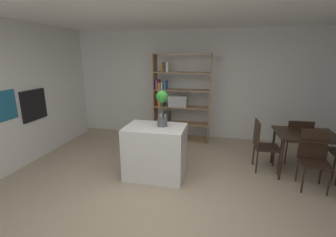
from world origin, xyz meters
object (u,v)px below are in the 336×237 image
(potted_plant_on_island, at_px, (162,105))
(dining_chair_island_side, at_px, (262,142))
(kitchen_island, at_px, (155,152))
(dining_table, at_px, (306,138))
(dining_chair_near, at_px, (314,154))
(open_bookshelf, at_px, (176,99))
(dining_chair_far, at_px, (297,137))
(built_in_oven, at_px, (34,105))

(potted_plant_on_island, bearing_deg, dining_chair_island_side, 19.10)
(kitchen_island, relative_size, dining_table, 1.02)
(dining_chair_island_side, relative_size, dining_chair_near, 1.00)
(potted_plant_on_island, distance_m, open_bookshelf, 1.90)
(dining_chair_far, xyz_separation_m, dining_chair_island_side, (-0.72, -0.44, 0.00))
(built_in_oven, height_order, dining_chair_far, built_in_oven)
(dining_chair_far, bearing_deg, dining_table, 88.24)
(dining_chair_near, bearing_deg, dining_chair_island_side, 152.08)
(dining_chair_island_side, bearing_deg, built_in_oven, 93.49)
(built_in_oven, distance_m, dining_table, 5.14)
(kitchen_island, xyz_separation_m, dining_chair_far, (2.55, 1.09, 0.09))
(dining_table, relative_size, dining_chair_island_side, 1.06)
(open_bookshelf, distance_m, dining_chair_island_side, 2.29)
(kitchen_island, xyz_separation_m, open_bookshelf, (0.00, 1.94, 0.57))
(built_in_oven, xyz_separation_m, kitchen_island, (2.55, -0.21, -0.67))
(dining_table, height_order, dining_chair_near, dining_chair_near)
(open_bookshelf, xyz_separation_m, dining_table, (2.55, -1.28, -0.35))
(dining_table, relative_size, dining_chair_far, 1.12)
(built_in_oven, relative_size, potted_plant_on_island, 1.01)
(dining_chair_island_side, bearing_deg, dining_chair_near, -122.46)
(built_in_oven, relative_size, dining_chair_far, 0.69)
(kitchen_island, distance_m, open_bookshelf, 2.02)
(dining_chair_far, relative_size, dining_chair_near, 0.95)
(potted_plant_on_island, xyz_separation_m, dining_table, (2.44, 0.60, -0.61))
(dining_table, distance_m, dining_chair_near, 0.44)
(built_in_oven, height_order, kitchen_island, built_in_oven)
(dining_chair_far, distance_m, dining_chair_island_side, 0.84)
(kitchen_island, xyz_separation_m, dining_chair_near, (2.55, 0.24, 0.09))
(open_bookshelf, xyz_separation_m, dining_chair_far, (2.55, -0.85, -0.48))
(kitchen_island, relative_size, open_bookshelf, 0.48)
(dining_table, height_order, dining_chair_island_side, dining_chair_island_side)
(kitchen_island, bearing_deg, potted_plant_on_island, 28.24)
(built_in_oven, xyz_separation_m, open_bookshelf, (2.55, 1.72, -0.10))
(dining_chair_island_side, height_order, dining_chair_near, dining_chair_island_side)
(dining_chair_far, bearing_deg, kitchen_island, 21.71)
(open_bookshelf, bearing_deg, dining_chair_far, -18.36)
(kitchen_island, height_order, dining_chair_near, dining_chair_near)
(dining_chair_far, bearing_deg, built_in_oven, 8.31)
(built_in_oven, distance_m, dining_chair_island_side, 4.44)
(kitchen_island, relative_size, potted_plant_on_island, 1.66)
(dining_chair_far, bearing_deg, potted_plant_on_island, 21.47)
(dining_chair_island_side, bearing_deg, dining_chair_far, -61.06)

